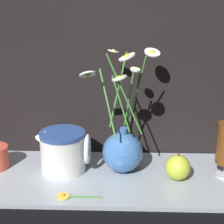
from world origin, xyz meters
The scene contains 6 objects.
ground_plane centered at (0.00, 0.00, 0.00)m, with size 6.00×6.00×0.00m, color black.
shelf centered at (0.00, 0.00, 0.01)m, with size 0.83×0.32×0.01m.
vase_with_flowers centered at (0.04, 0.03, 0.08)m, with size 0.23×0.19×0.37m.
ceramic_pitcher centered at (-0.13, 0.03, 0.08)m, with size 0.16×0.13×0.13m.
orange_fruit centered at (0.20, -0.01, 0.05)m, with size 0.07×0.07×0.08m.
loose_daisy centered at (-0.10, -0.12, 0.02)m, with size 0.12×0.04×0.01m.
Camera 1 is at (0.05, -0.97, 0.54)m, focal length 60.00 mm.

